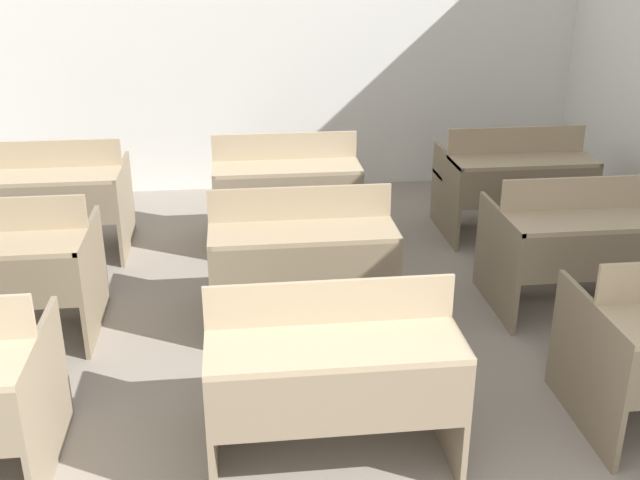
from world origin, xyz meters
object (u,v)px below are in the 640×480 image
at_px(bench_third_center, 286,186).
at_px(bench_third_right, 514,179).
at_px(bench_third_left, 49,196).
at_px(bench_front_center, 331,367).
at_px(bench_second_right, 583,241).
at_px(bench_second_center, 301,253).

height_order(bench_third_center, bench_third_right, same).
bearing_deg(bench_third_left, bench_front_center, -55.69).
relative_size(bench_front_center, bench_third_right, 1.00).
relative_size(bench_third_left, bench_third_center, 1.00).
distance_m(bench_second_right, bench_third_left, 3.91).
bearing_deg(bench_third_right, bench_third_center, 179.27).
xyz_separation_m(bench_front_center, bench_second_center, (-0.01, 1.35, 0.00)).
distance_m(bench_third_left, bench_third_center, 1.82).
height_order(bench_second_right, bench_third_right, same).
xyz_separation_m(bench_second_right, bench_third_center, (-1.85, 1.37, 0.00)).
bearing_deg(bench_third_right, bench_front_center, -124.83).
bearing_deg(bench_second_center, bench_third_center, 89.87).
relative_size(bench_second_center, bench_second_right, 1.00).
bearing_deg(bench_second_center, bench_third_left, 143.78).
height_order(bench_third_left, bench_third_center, same).
distance_m(bench_second_center, bench_second_right, 1.85).
bearing_deg(bench_front_center, bench_second_right, 36.05).
bearing_deg(bench_third_center, bench_third_left, -179.30).
relative_size(bench_second_center, bench_third_right, 1.00).
xyz_separation_m(bench_third_center, bench_third_right, (1.88, -0.02, 0.00)).
bearing_deg(bench_second_center, bench_second_right, -0.42).
bearing_deg(bench_second_center, bench_front_center, -89.47).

